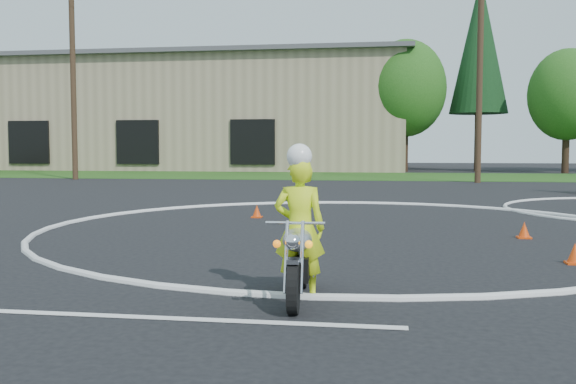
# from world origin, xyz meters

# --- Properties ---
(ground) EXTENTS (120.00, 120.00, 0.00)m
(ground) POSITION_xyz_m (0.00, 0.00, 0.00)
(ground) COLOR black
(ground) RESTS_ON ground
(grass_strip) EXTENTS (120.00, 10.00, 0.02)m
(grass_strip) POSITION_xyz_m (0.00, 27.00, 0.01)
(grass_strip) COLOR #1E4714
(grass_strip) RESTS_ON ground
(course_markings) EXTENTS (19.05, 19.05, 0.12)m
(course_markings) POSITION_xyz_m (2.17, 4.35, 0.01)
(course_markings) COLOR silver
(course_markings) RESTS_ON ground
(primary_motorcycle) EXTENTS (0.61, 1.74, 0.91)m
(primary_motorcycle) POSITION_xyz_m (-0.14, -3.07, 0.44)
(primary_motorcycle) COLOR black
(primary_motorcycle) RESTS_ON ground
(rider_primary_grp) EXTENTS (0.58, 0.40, 1.69)m
(rider_primary_grp) POSITION_xyz_m (-0.14, -2.94, 0.82)
(rider_primary_grp) COLOR #E0FF1A
(rider_primary_grp) RESTS_ON ground
(warehouse) EXTENTS (41.00, 17.00, 8.30)m
(warehouse) POSITION_xyz_m (-18.00, 39.99, 4.16)
(warehouse) COLOR tan
(warehouse) RESTS_ON ground
(utility_poles) EXTENTS (41.60, 1.12, 10.00)m
(utility_poles) POSITION_xyz_m (5.00, 21.00, 5.20)
(utility_poles) COLOR #473321
(utility_poles) RESTS_ON ground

